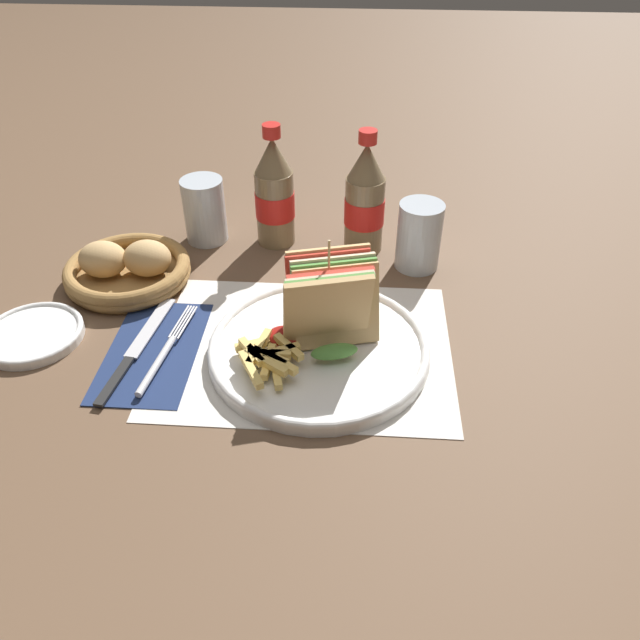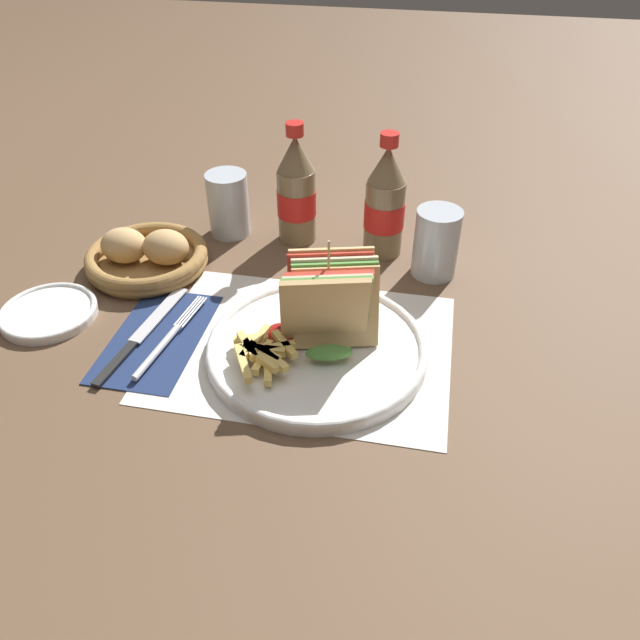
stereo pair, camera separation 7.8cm
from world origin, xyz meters
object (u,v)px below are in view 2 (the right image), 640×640
(fork, at_px, (164,343))
(knife, at_px, (142,334))
(coke_bottle_far, at_px, (385,204))
(glass_near, at_px, (436,247))
(plate_main, at_px, (317,348))
(glass_far, at_px, (228,204))
(club_sandwich, at_px, (331,304))
(bread_basket, at_px, (147,256))
(coke_bottle_near, at_px, (296,192))
(side_saucer, at_px, (48,312))

(fork, distance_m, knife, 0.04)
(knife, height_order, coke_bottle_far, coke_bottle_far)
(glass_near, bearing_deg, knife, -147.97)
(fork, relative_size, coke_bottle_far, 0.91)
(coke_bottle_far, height_order, glass_near, coke_bottle_far)
(plate_main, bearing_deg, knife, -177.26)
(fork, xyz_separation_m, glass_far, (-0.01, 0.30, 0.04))
(club_sandwich, height_order, coke_bottle_far, coke_bottle_far)
(coke_bottle_far, distance_m, glass_near, 0.10)
(coke_bottle_far, relative_size, bread_basket, 1.06)
(bread_basket, bearing_deg, club_sandwich, -23.27)
(glass_near, bearing_deg, coke_bottle_far, 150.79)
(club_sandwich, height_order, coke_bottle_near, coke_bottle_near)
(glass_near, relative_size, bread_basket, 0.57)
(glass_near, bearing_deg, club_sandwich, -120.64)
(coke_bottle_far, bearing_deg, fork, -130.35)
(plate_main, relative_size, glass_near, 2.71)
(bread_basket, bearing_deg, knife, -69.56)
(plate_main, relative_size, club_sandwich, 1.98)
(coke_bottle_near, distance_m, side_saucer, 0.40)
(coke_bottle_far, relative_size, side_saucer, 1.49)
(glass_far, bearing_deg, coke_bottle_far, -2.61)
(knife, relative_size, coke_bottle_far, 1.10)
(fork, relative_size, side_saucer, 1.36)
(knife, xyz_separation_m, side_saucer, (-0.14, 0.02, 0.00))
(club_sandwich, xyz_separation_m, knife, (-0.25, -0.03, -0.06))
(fork, bearing_deg, knife, 167.02)
(knife, xyz_separation_m, bread_basket, (-0.06, 0.16, 0.01))
(glass_far, distance_m, bread_basket, 0.16)
(club_sandwich, height_order, bread_basket, club_sandwich)
(bread_basket, bearing_deg, glass_far, 54.81)
(knife, relative_size, bread_basket, 1.16)
(fork, height_order, coke_bottle_far, coke_bottle_far)
(club_sandwich, bearing_deg, fork, -168.73)
(knife, height_order, glass_far, glass_far)
(coke_bottle_near, bearing_deg, club_sandwich, -68.50)
(glass_near, height_order, glass_far, same)
(knife, distance_m, glass_near, 0.43)
(coke_bottle_near, distance_m, glass_far, 0.12)
(side_saucer, bearing_deg, glass_near, 22.51)
(knife, distance_m, side_saucer, 0.14)
(club_sandwich, xyz_separation_m, glass_far, (-0.22, 0.26, -0.02))
(knife, xyz_separation_m, coke_bottle_far, (0.28, 0.28, 0.08))
(fork, height_order, bread_basket, bread_basket)
(plate_main, bearing_deg, coke_bottle_far, 78.94)
(glass_far, height_order, bread_basket, glass_far)
(plate_main, relative_size, coke_bottle_near, 1.45)
(plate_main, xyz_separation_m, bread_basket, (-0.29, 0.15, 0.01))
(plate_main, height_order, club_sandwich, club_sandwich)
(fork, xyz_separation_m, bread_basket, (-0.10, 0.17, 0.01))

